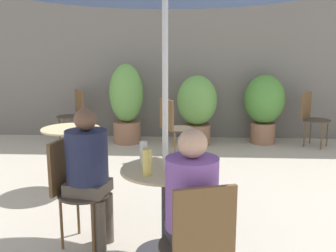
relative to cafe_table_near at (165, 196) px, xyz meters
name	(u,v)px	position (x,y,z in m)	size (l,w,h in m)	color
storefront_wall	(190,53)	(0.18, 4.15, 1.01)	(10.00, 0.06, 3.00)	slate
cafe_table_near	(165,196)	(0.00, 0.00, 0.00)	(0.68, 0.68, 0.71)	#2D2D33
cafe_table_far	(72,148)	(-1.17, 1.43, -0.01)	(0.66, 0.66, 0.71)	#2D2D33
bistro_chair_0	(73,182)	(-0.77, 0.17, 0.04)	(0.46, 0.44, 0.88)	#42382D
bistro_chair_1	(198,240)	(0.24, -0.76, 0.04)	(0.45, 0.47, 0.88)	#42382D
bistro_chair_2	(311,114)	(2.18, 3.60, 0.04)	(0.49, 0.48, 0.88)	#42382D
bistro_chair_3	(74,111)	(-1.80, 3.71, 0.04)	(0.49, 0.48, 0.88)	#42382D
bistro_chair_4	(172,123)	(-0.06, 2.71, 0.04)	(0.49, 0.48, 0.88)	#42382D
seated_person_0	(89,166)	(-0.62, 0.14, 0.19)	(0.38, 0.35, 1.15)	brown
seated_person_1	(191,203)	(0.19, -0.61, 0.20)	(0.35, 0.37, 1.16)	#2D2D33
beer_glass_0	(188,153)	(0.17, 0.10, 0.32)	(0.07, 0.07, 0.19)	#B28433
beer_glass_1	(143,153)	(-0.18, 0.09, 0.32)	(0.06, 0.06, 0.19)	silver
beer_glass_2	(147,162)	(-0.12, -0.16, 0.32)	(0.07, 0.07, 0.19)	#DBC65B
beer_glass_3	(187,162)	(0.17, -0.10, 0.31)	(0.06, 0.06, 0.18)	#B28433
potted_plant_0	(126,101)	(-0.88, 3.65, 0.23)	(0.57, 0.57, 1.34)	#93664C
potted_plant_1	(197,106)	(0.30, 3.60, 0.16)	(0.66, 0.66, 1.16)	#93664C
potted_plant_2	(264,104)	(1.43, 3.74, 0.18)	(0.67, 0.67, 1.16)	#93664C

